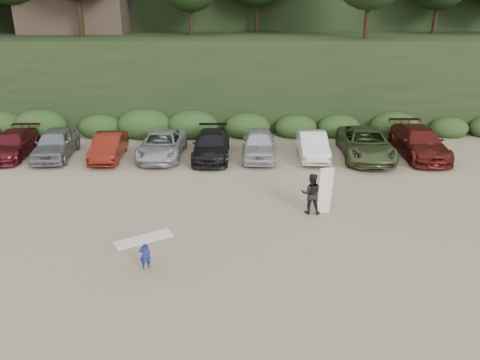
{
  "coord_description": "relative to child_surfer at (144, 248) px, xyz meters",
  "views": [
    {
      "loc": [
        0.81,
        -15.59,
        8.51
      ],
      "look_at": [
        0.82,
        3.0,
        1.3
      ],
      "focal_mm": 35.0,
      "sensor_mm": 36.0,
      "label": 1
    }
  ],
  "objects": [
    {
      "name": "ground",
      "position": [
        2.37,
        1.91,
        -0.78
      ],
      "size": [
        120.0,
        120.0,
        0.0
      ],
      "primitive_type": "plane",
      "color": "tan",
      "rests_on": "ground"
    },
    {
      "name": "parked_cars",
      "position": [
        -1.72,
        11.96,
        -0.01
      ],
      "size": [
        34.04,
        6.15,
        1.63
      ],
      "color": "silver",
      "rests_on": "ground"
    },
    {
      "name": "child_surfer",
      "position": [
        0.0,
        0.0,
        0.0
      ],
      "size": [
        1.92,
        1.44,
        1.15
      ],
      "color": "navy",
      "rests_on": "ground"
    },
    {
      "name": "adult_surfer",
      "position": [
        6.23,
        4.4,
        0.12
      ],
      "size": [
        1.35,
        0.79,
        2.09
      ],
      "color": "black",
      "rests_on": "ground"
    }
  ]
}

